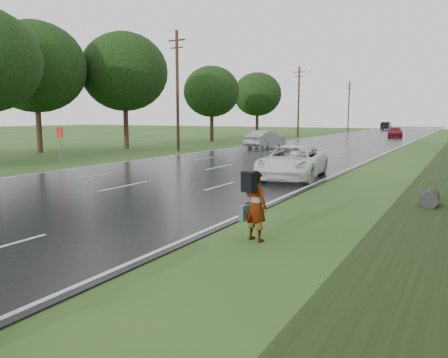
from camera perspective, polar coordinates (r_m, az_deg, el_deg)
road at (r=52.32m, az=15.43°, el=4.68°), size 14.00×180.00×0.04m
edge_stripe_east at (r=51.13m, az=22.80°, el=4.29°), size 0.12×180.00×0.01m
edge_stripe_west at (r=54.33m, az=8.48°, el=5.03°), size 0.12×180.00×0.01m
center_line at (r=52.32m, az=15.43°, el=4.71°), size 0.12×180.00×0.01m
drainage_ditch at (r=24.63m, az=26.73°, el=0.53°), size 2.20×120.00×0.56m
road_sign at (r=27.50m, az=-20.64°, el=4.95°), size 0.50×0.06×2.30m
utility_pole_mid at (r=37.67m, az=-6.10°, el=11.56°), size 1.60×0.26×10.00m
utility_pole_far at (r=64.52m, az=9.72°, el=10.06°), size 1.60×0.26×10.00m
utility_pole_distant at (r=93.31m, az=15.99°, el=9.24°), size 1.60×0.26×10.00m
tree_west_c at (r=41.41m, az=-12.89°, el=13.48°), size 7.80×7.80×10.43m
tree_west_d at (r=52.16m, az=-1.63°, el=11.34°), size 6.60×6.60×8.80m
tree_west_e at (r=38.82m, az=-23.42°, el=13.27°), size 8.00×8.00×10.44m
tree_west_f at (r=64.83m, az=4.38°, el=10.97°), size 7.00×7.00×9.29m
pedestrian at (r=10.36m, az=4.07°, el=-3.36°), size 0.82×0.82×1.69m
white_pickup at (r=20.95m, az=8.94°, el=2.23°), size 3.16×5.78×1.53m
silver_sedan at (r=40.87m, az=5.47°, el=5.22°), size 2.38×5.17×1.64m
far_car_red at (r=65.69m, az=21.47°, el=5.68°), size 2.53×4.98×1.39m
far_car_dark at (r=103.55m, az=20.41°, el=6.53°), size 1.97×5.22×1.70m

